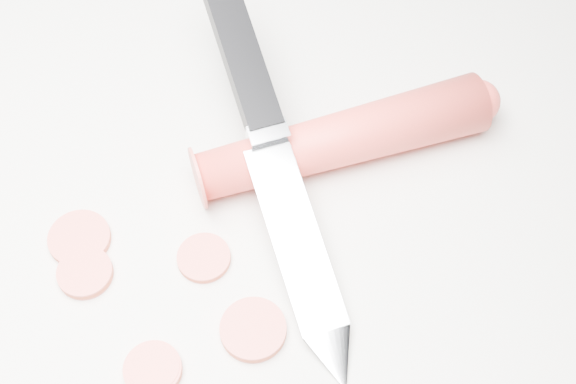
% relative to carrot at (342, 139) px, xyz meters
% --- Properties ---
extents(ground, '(2.40, 2.40, 0.00)m').
position_rel_carrot_xyz_m(ground, '(-0.06, -0.08, -0.02)').
color(ground, silver).
rests_on(ground, ground).
extents(carrot, '(0.18, 0.15, 0.04)m').
position_rel_carrot_xyz_m(carrot, '(0.00, 0.00, 0.00)').
color(carrot, red).
rests_on(carrot, ground).
extents(carrot_slice_0, '(0.04, 0.04, 0.01)m').
position_rel_carrot_xyz_m(carrot_slice_0, '(-0.14, -0.12, -0.02)').
color(carrot_slice_0, '#E25144').
rests_on(carrot_slice_0, ground).
extents(carrot_slice_1, '(0.03, 0.03, 0.01)m').
position_rel_carrot_xyz_m(carrot_slice_1, '(-0.06, -0.18, -0.02)').
color(carrot_slice_1, '#E25144').
rests_on(carrot_slice_1, ground).
extents(carrot_slice_2, '(0.04, 0.04, 0.01)m').
position_rel_carrot_xyz_m(carrot_slice_2, '(-0.01, -0.14, -0.02)').
color(carrot_slice_2, '#E25144').
rests_on(carrot_slice_2, ground).
extents(carrot_slice_3, '(0.03, 0.03, 0.01)m').
position_rel_carrot_xyz_m(carrot_slice_3, '(-0.05, -0.18, -0.02)').
color(carrot_slice_3, '#E25144').
rests_on(carrot_slice_3, ground).
extents(carrot_slice_4, '(0.03, 0.03, 0.01)m').
position_rel_carrot_xyz_m(carrot_slice_4, '(-0.06, -0.11, -0.02)').
color(carrot_slice_4, '#E25144').
rests_on(carrot_slice_4, ground).
extents(carrot_slice_5, '(0.03, 0.03, 0.01)m').
position_rel_carrot_xyz_m(carrot_slice_5, '(-0.12, -0.14, -0.02)').
color(carrot_slice_5, '#E25144').
rests_on(carrot_slice_5, ground).
extents(kitchen_knife, '(0.20, 0.25, 0.08)m').
position_rel_carrot_xyz_m(kitchen_knife, '(-0.03, -0.04, 0.02)').
color(kitchen_knife, silver).
rests_on(kitchen_knife, ground).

